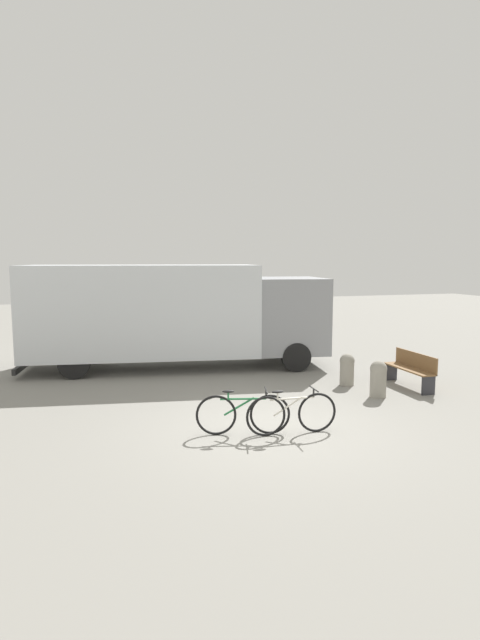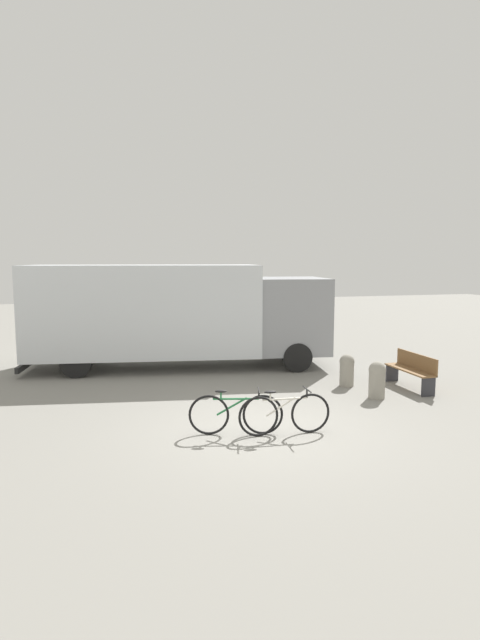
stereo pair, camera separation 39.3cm
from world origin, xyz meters
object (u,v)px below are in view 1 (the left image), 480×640
bollard_far_bench (347,368)px  bollard_near_bench (378,378)px  delivery_truck (174,311)px  park_bench (411,368)px  bicycle_near (243,414)px  bicycle_middle (292,413)px

bollard_far_bench → bollard_near_bench: bearing=-84.0°
delivery_truck → bollard_near_bench: 6.14m
park_bench → bollard_near_bench: size_ratio=1.91×
park_bench → bicycle_near: (-5.00, -1.96, -0.09)m
delivery_truck → bollard_far_bench: size_ratio=11.07×
bicycle_near → bollard_near_bench: bearing=35.6°
park_bench → bicycle_near: 5.37m
bicycle_near → bicycle_middle: bearing=-1.3°
park_bench → bollard_far_bench: 1.56m
park_bench → delivery_truck: bearing=52.4°
park_bench → bicycle_middle: park_bench is taller
delivery_truck → bollard_near_bench: size_ratio=10.45×
bollard_near_bench → bicycle_near: bearing=-159.2°
bicycle_middle → park_bench: bearing=32.3°
bollard_far_bench → park_bench: bearing=-24.0°
bicycle_middle → bollard_near_bench: bearing=34.4°
bollard_far_bench → bicycle_middle: bearing=-134.0°
bicycle_near → bollard_far_bench: bearing=50.7°
bicycle_middle → bollard_far_bench: (2.74, 2.84, 0.04)m
bicycle_middle → delivery_truck: bearing=103.3°
bicycle_middle → bollard_far_bench: bearing=50.4°
delivery_truck → bollard_far_bench: 5.22m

